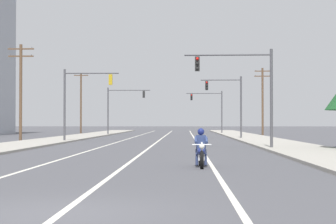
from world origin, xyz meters
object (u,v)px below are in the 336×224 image
Objects in this scene: traffic_signal_near_left at (80,94)px; utility_pole_left_far at (81,102)px; traffic_signal_mid_left at (120,103)px; traffic_signal_near_right at (246,82)px; utility_pole_right_far at (263,99)px; motorcycle_with_rider at (201,151)px; traffic_signal_far_right at (211,105)px; traffic_signal_mid_right at (230,98)px; utility_pole_left_near at (21,88)px.

utility_pole_left_far is (-6.41, 34.54, 0.61)m from traffic_signal_near_left.
traffic_signal_near_right is at bearing -72.26° from traffic_signal_mid_left.
utility_pole_right_far is (6.27, 36.94, 0.52)m from traffic_signal_near_right.
motorcycle_with_rider is 59.74m from traffic_signal_far_right.
traffic_signal_mid_right is at bearing -53.74° from traffic_signal_mid_left.
traffic_signal_mid_left is 14.84m from traffic_signal_far_right.
traffic_signal_near_right is at bearing -44.88° from traffic_signal_near_left.
utility_pole_left_far is at bearing 91.34° from utility_pole_left_near.
utility_pole_left_far reaches higher than traffic_signal_mid_right.
utility_pole_left_far reaches higher than motorcycle_with_rider.
traffic_signal_mid_right is 1.00× the size of traffic_signal_mid_left.
traffic_signal_near_left is at bearing -79.49° from utility_pole_left_far.
utility_pole_right_far is at bearing 79.37° from motorcycle_with_rider.
utility_pole_left_far reaches higher than utility_pole_right_far.
traffic_signal_mid_right is at bearing -108.68° from utility_pole_right_far.
traffic_signal_far_right is at bearing 91.14° from traffic_signal_mid_right.
utility_pole_left_far is at bearing 104.73° from motorcycle_with_rider.
traffic_signal_near_left is at bearing -110.86° from traffic_signal_far_right.
traffic_signal_mid_left and traffic_signal_far_right have the same top height.
motorcycle_with_rider is 51.31m from utility_pole_right_far.
traffic_signal_near_left is at bearing 135.12° from traffic_signal_near_right.
utility_pole_right_far reaches higher than traffic_signal_mid_left.
traffic_signal_far_right is (0.17, 46.22, -0.01)m from traffic_signal_near_right.
traffic_signal_near_left is 30.84m from utility_pole_right_far.
utility_pole_right_far reaches higher than motorcycle_with_rider.
motorcycle_with_rider is 14.14m from traffic_signal_near_right.
motorcycle_with_rider is 0.35× the size of traffic_signal_mid_left.
utility_pole_right_far reaches higher than traffic_signal_mid_right.
utility_pole_right_far is at bearing 71.32° from traffic_signal_mid_right.
utility_pole_left_near is 1.00× the size of utility_pole_right_far.
traffic_signal_mid_right is at bearing 17.73° from utility_pole_left_near.
utility_pole_right_far reaches higher than utility_pole_left_near.
utility_pole_left_far is at bearing 126.49° from traffic_signal_mid_right.
utility_pole_right_far is at bearing 80.37° from traffic_signal_near_right.
utility_pole_left_near reaches higher than traffic_signal_near_left.
traffic_signal_near_left is (-9.48, 25.91, 3.50)m from motorcycle_with_rider.
traffic_signal_far_right is (12.30, 8.31, -0.02)m from traffic_signal_mid_left.
utility_pole_right_far is (5.58, 16.50, 0.61)m from traffic_signal_mid_right.
utility_pole_right_far is at bearing -56.71° from traffic_signal_far_right.
utility_pole_right_far is (18.39, -0.97, 0.51)m from traffic_signal_mid_left.
motorcycle_with_rider is 27.81m from traffic_signal_near_left.
utility_pole_right_far is (6.09, -9.28, 0.53)m from traffic_signal_far_right.
traffic_signal_near_right is 20.45m from traffic_signal_mid_right.
traffic_signal_near_left reaches higher than motorcycle_with_rider.
utility_pole_left_near is (-6.16, -23.54, 0.53)m from traffic_signal_mid_left.
traffic_signal_mid_left is 18.43m from utility_pole_right_far.
motorcycle_with_rider is at bearing -103.35° from traffic_signal_near_right.
traffic_signal_mid_right is 0.72× the size of utility_pole_right_far.
traffic_signal_near_right is 1.00× the size of traffic_signal_mid_left.
traffic_signal_mid_left is at bearing 176.98° from utility_pole_right_far.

